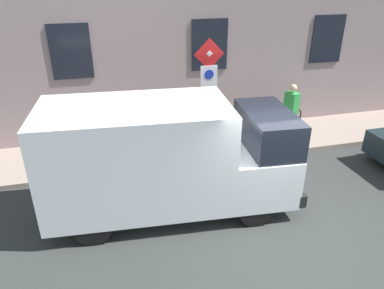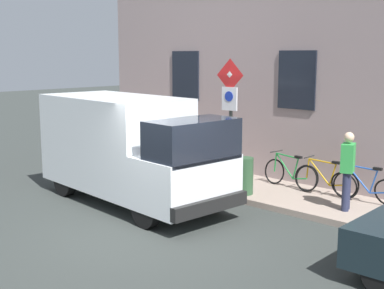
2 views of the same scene
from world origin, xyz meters
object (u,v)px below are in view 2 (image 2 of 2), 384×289
Objects in this scene: sign_post_stacked at (230,107)px; bicycle_blue at (365,187)px; pedestrian at (347,168)px; bicycle_green at (290,173)px; bicycle_orange at (326,180)px; delivery_van at (129,147)px; litter_bin at (244,176)px.

sign_post_stacked is 3.63m from bicycle_blue.
sign_post_stacked is 3.09m from pedestrian.
bicycle_blue is (1.42, -2.85, -1.74)m from sign_post_stacked.
bicycle_green is at bearing -30.25° from sign_post_stacked.
sign_post_stacked is 2.91m from bicycle_orange.
delivery_van is 6.07× the size of litter_bin.
litter_bin is (-1.28, 0.47, 0.08)m from bicycle_green.
bicycle_orange is 0.99× the size of pedestrian.
delivery_van is at bearing 137.89° from litter_bin.
bicycle_orange is at bearing -172.71° from bicycle_green.
bicycle_blue is 0.99m from pedestrian.
bicycle_blue is at bearing -113.12° from pedestrian.
delivery_van is 3.19× the size of bicycle_blue.
bicycle_green is at bearing -41.67° from pedestrian.
litter_bin is (-1.28, 2.49, 0.08)m from bicycle_blue.
bicycle_orange is 1.96m from litter_bin.
pedestrian reaches higher than bicycle_orange.
delivery_van is 2.85m from litter_bin.
bicycle_blue is 1.00× the size of bicycle_green.
bicycle_blue is at bearing -62.78° from litter_bin.
pedestrian is (-0.82, 0.06, 0.56)m from bicycle_blue.
sign_post_stacked is 3.49× the size of litter_bin.
litter_bin reaches higher than bicycle_green.
bicycle_orange is (1.42, -1.84, -1.74)m from sign_post_stacked.
litter_bin is at bearing 77.15° from bicycle_green.
delivery_van is 4.14m from bicycle_green.
delivery_van is at bearing 35.39° from bicycle_blue.
bicycle_orange is (0.00, 1.01, 0.00)m from bicycle_blue.
pedestrian is (2.51, -4.28, -0.26)m from delivery_van.
pedestrian is at bearing 164.74° from bicycle_green.
bicycle_blue is 1.91× the size of litter_bin.
pedestrian is at bearing 34.68° from delivery_van.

